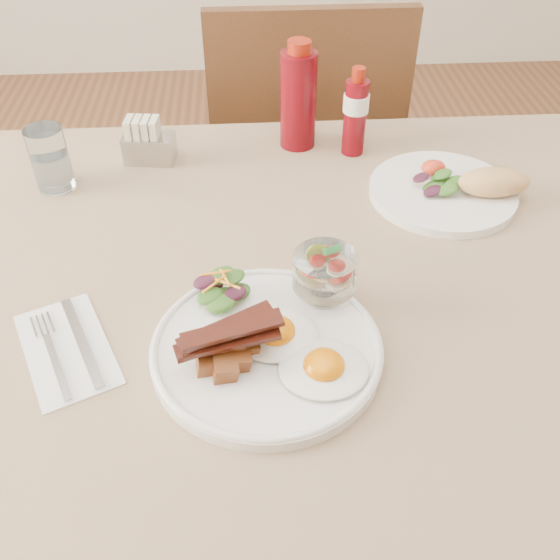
% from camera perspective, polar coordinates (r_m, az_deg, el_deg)
% --- Properties ---
extents(table, '(1.33, 0.88, 0.75)m').
position_cam_1_polar(table, '(0.95, 5.83, -2.94)').
color(table, '#56311B').
rests_on(table, ground).
extents(chair_far, '(0.42, 0.42, 0.93)m').
position_cam_1_polar(chair_far, '(1.55, 2.02, 10.61)').
color(chair_far, '#56311B').
rests_on(chair_far, ground).
extents(main_plate, '(0.28, 0.28, 0.02)m').
position_cam_1_polar(main_plate, '(0.76, -1.23, -6.36)').
color(main_plate, white).
rests_on(main_plate, table).
extents(fried_eggs, '(0.17, 0.17, 0.03)m').
position_cam_1_polar(fried_eggs, '(0.74, 1.75, -6.38)').
color(fried_eggs, white).
rests_on(fried_eggs, main_plate).
extents(bacon_potato_pile, '(0.13, 0.08, 0.06)m').
position_cam_1_polar(bacon_potato_pile, '(0.72, -4.80, -6.05)').
color(bacon_potato_pile, brown).
rests_on(bacon_potato_pile, main_plate).
extents(side_salad, '(0.08, 0.08, 0.04)m').
position_cam_1_polar(side_salad, '(0.80, -5.31, -0.95)').
color(side_salad, '#245316').
rests_on(side_salad, main_plate).
extents(fruit_cup, '(0.08, 0.08, 0.08)m').
position_cam_1_polar(fruit_cup, '(0.78, 4.12, 0.78)').
color(fruit_cup, white).
rests_on(fruit_cup, main_plate).
extents(second_plate, '(0.25, 0.24, 0.06)m').
position_cam_1_polar(second_plate, '(1.05, 15.68, 8.09)').
color(second_plate, white).
rests_on(second_plate, table).
extents(ketchup_bottle, '(0.07, 0.07, 0.19)m').
position_cam_1_polar(ketchup_bottle, '(1.13, 1.68, 16.27)').
color(ketchup_bottle, '#5A050C').
rests_on(ketchup_bottle, table).
extents(hot_sauce_bottle, '(0.05, 0.05, 0.16)m').
position_cam_1_polar(hot_sauce_bottle, '(1.12, 6.90, 14.92)').
color(hot_sauce_bottle, '#5A050C').
rests_on(hot_sauce_bottle, table).
extents(sugar_caddy, '(0.09, 0.06, 0.08)m').
position_cam_1_polar(sugar_caddy, '(1.13, -12.02, 12.12)').
color(sugar_caddy, '#AEADB2').
rests_on(sugar_caddy, table).
extents(water_glass, '(0.06, 0.06, 0.10)m').
position_cam_1_polar(water_glass, '(1.09, -20.20, 10.07)').
color(water_glass, white).
rests_on(water_glass, table).
extents(napkin_cutlery, '(0.16, 0.20, 0.01)m').
position_cam_1_polar(napkin_cutlery, '(0.81, -18.82, -5.91)').
color(napkin_cutlery, white).
rests_on(napkin_cutlery, table).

